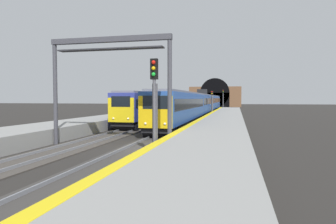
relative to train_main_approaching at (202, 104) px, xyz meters
name	(u,v)px	position (x,y,z in m)	size (l,w,h in m)	color
ground_plane	(139,149)	(-34.98, 0.00, -2.28)	(320.00, 320.00, 0.00)	#282623
platform_right	(209,143)	(-34.98, -4.39, -1.74)	(112.00, 4.64, 1.07)	gray
platform_left	(20,136)	(-34.98, 8.79, -1.74)	(112.00, 4.64, 1.07)	gray
platform_right_edge_strip	(175,133)	(-34.98, -2.32, -1.21)	(112.00, 0.50, 0.01)	yellow
track_main_line	(139,148)	(-34.98, 0.00, -2.23)	(160.00, 2.61, 0.21)	#383533
track_adjacent_line	(77,146)	(-34.98, 4.40, -2.24)	(160.00, 3.01, 0.21)	#423D38
train_main_approaching	(202,104)	(0.00, 0.00, 0.00)	(62.36, 2.87, 4.85)	#264C99
train_adjacent_platform	(179,104)	(1.14, 4.40, -0.03)	(55.80, 3.13, 3.94)	navy
railway_signal_near	(154,99)	(-38.15, -1.88, 0.88)	(0.39, 0.38, 5.22)	#4C4C54
railway_signal_mid	(212,102)	(-1.75, -1.88, 0.42)	(0.39, 0.38, 4.54)	#4C4C54
railway_signal_far	(223,97)	(40.82, -1.88, 1.31)	(0.39, 0.38, 6.00)	#4C4C54
overhead_signal_gantry	(110,65)	(-34.49, 2.20, 3.16)	(0.70, 8.42, 7.24)	#3F3F47
tunnel_portal	(215,97)	(63.07, 2.20, 1.65)	(3.04, 19.82, 11.10)	brown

